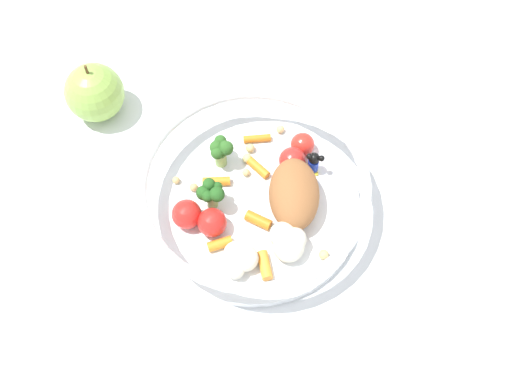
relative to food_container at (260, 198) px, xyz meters
The scene contains 3 objects.
ground_plane 0.03m from the food_container, 144.10° to the left, with size 2.40×2.40×0.00m, color white.
food_container is the anchor object (origin of this frame).
loose_apple 0.25m from the food_container, 113.36° to the left, with size 0.07×0.07×0.09m.
Camera 1 is at (-0.18, -0.29, 0.65)m, focal length 43.85 mm.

